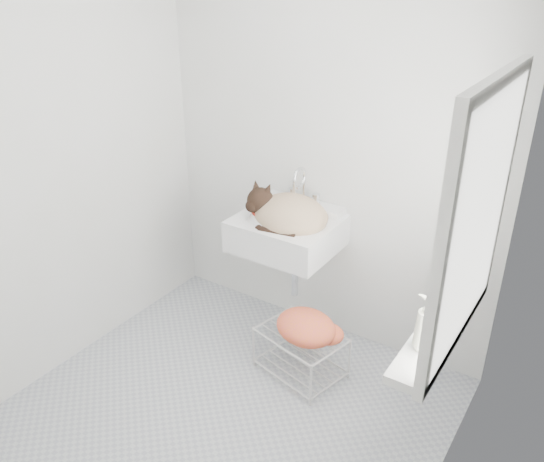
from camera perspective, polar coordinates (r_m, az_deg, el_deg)
The scene contains 15 objects.
floor at distance 3.25m, azimuth -4.33°, elevation -17.68°, with size 2.20×2.00×0.02m, color #B2B8BD.
back_wall at distance 3.34m, azimuth 5.48°, elevation 8.70°, with size 2.20×0.02×2.50m, color white.
right_wall at distance 2.11m, azimuth 19.01°, elevation -3.54°, with size 0.02×2.00×2.50m, color white.
left_wall at distance 3.31m, azimuth -20.56°, elevation 6.98°, with size 0.02×2.00×2.50m, color white.
window_glass at distance 2.25m, azimuth 20.42°, elevation 0.94°, with size 0.01×0.80×1.00m, color white.
window_frame at distance 2.25m, azimuth 20.05°, elevation 1.03°, with size 0.04×0.90×1.10m, color white.
windowsill at distance 2.51m, azimuth 16.91°, elevation -9.43°, with size 0.16×0.88×0.04m, color white.
sink at distance 3.32m, azimuth 1.55°, elevation 1.27°, with size 0.59×0.51×0.24m, color white.
faucet at distance 3.40m, azimuth 3.19°, elevation 4.48°, with size 0.21×0.15×0.21m, color silver, non-canonical shape.
cat at distance 3.28m, azimuth 1.57°, elevation 1.76°, with size 0.49×0.41×0.30m.
wire_rack at distance 3.38m, azimuth 2.95°, elevation -12.19°, with size 0.47×0.33×0.28m, color silver.
towel at distance 3.24m, azimuth 3.47°, elevation -10.45°, with size 0.37×0.26×0.15m, color #FC9400.
bottle_a at distance 2.34m, azimuth 15.17°, elevation -11.51°, with size 0.08×0.08×0.20m, color white.
bottle_b at distance 2.48m, azimuth 16.58°, elevation -9.26°, with size 0.09×0.09×0.19m, color #1C7C66.
bottle_c at distance 2.58m, azimuth 17.38°, elevation -7.98°, with size 0.13×0.13×0.17m, color white.
Camera 1 is at (1.48, -1.82, 2.25)m, focal length 36.85 mm.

